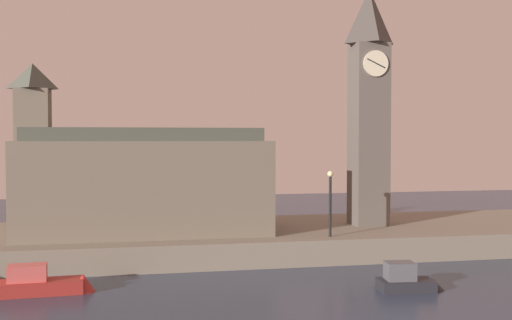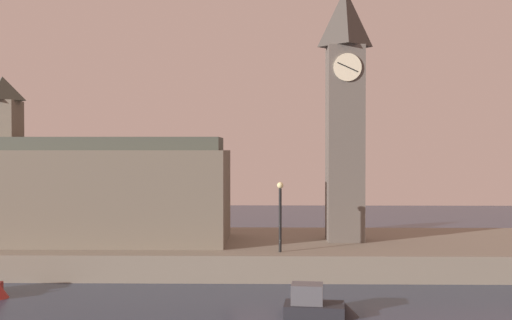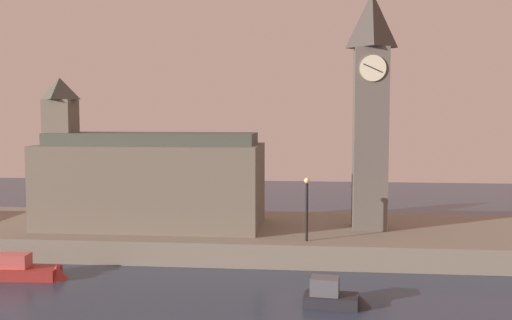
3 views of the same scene
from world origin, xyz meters
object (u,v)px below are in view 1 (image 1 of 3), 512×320
Objects in this scene: parliament_hall at (138,181)px; boat_dinghy_red at (48,284)px; clock_tower at (369,103)px; streetlamp at (330,196)px; boat_barge_dark at (411,281)px.

parliament_hall is 3.12× the size of boat_dinghy_red.
clock_tower is 8.39m from streetlamp.
parliament_hall is 17.62m from boat_barge_dark.
boat_dinghy_red is at bearing 170.18° from boat_barge_dark.
boat_dinghy_red is (-15.50, -4.62, -3.47)m from streetlamp.
boat_dinghy_red is at bearing -155.27° from clock_tower.
boat_barge_dark is (12.69, -11.46, -4.24)m from parliament_hall.
parliament_hall reaches higher than boat_barge_dark.
clock_tower is at bearing 24.73° from boat_dinghy_red.
boat_dinghy_red is 1.43× the size of boat_barge_dark.
streetlamp is at bearing 16.60° from boat_dinghy_red.
clock_tower is at bearing 2.06° from parliament_hall.
boat_dinghy_red is (-4.37, -8.51, -4.25)m from parliament_hall.
clock_tower is at bearing 77.74° from boat_barge_dark.
parliament_hall is at bearing 137.91° from boat_barge_dark.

